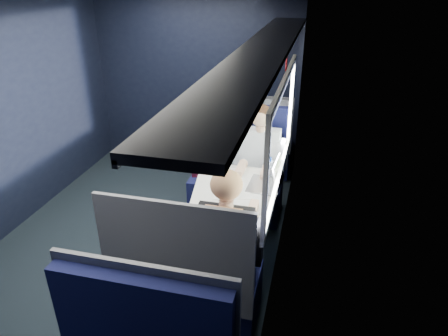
% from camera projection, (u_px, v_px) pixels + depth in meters
% --- Properties ---
extents(ground, '(2.80, 4.20, 0.01)m').
position_uv_depth(ground, '(139.00, 242.00, 4.10)').
color(ground, black).
extents(room_shell, '(3.00, 4.40, 2.40)m').
position_uv_depth(room_shell, '(125.00, 103.00, 3.44)').
color(room_shell, black).
rests_on(room_shell, ground).
extents(table, '(0.62, 1.00, 0.74)m').
position_uv_depth(table, '(238.00, 198.00, 3.59)').
color(table, '#54565E').
rests_on(table, ground).
extents(seat_bay_near, '(1.06, 0.62, 1.26)m').
position_uv_depth(seat_bay_near, '(236.00, 176.00, 4.50)').
color(seat_bay_near, '#0C0E35').
rests_on(seat_bay_near, ground).
extents(seat_bay_far, '(1.04, 0.62, 1.26)m').
position_uv_depth(seat_bay_far, '(190.00, 282.00, 2.97)').
color(seat_bay_far, '#0C0E35').
rests_on(seat_bay_far, ground).
extents(seat_row_front, '(1.04, 0.51, 1.16)m').
position_uv_depth(seat_row_front, '(252.00, 146.00, 5.30)').
color(seat_row_front, '#0C0E35').
rests_on(seat_row_front, ground).
extents(man, '(0.53, 0.56, 1.32)m').
position_uv_depth(man, '(258.00, 161.00, 4.16)').
color(man, black).
rests_on(man, ground).
extents(woman, '(0.53, 0.56, 1.32)m').
position_uv_depth(woman, '(228.00, 239.00, 2.93)').
color(woman, black).
rests_on(woman, ground).
extents(papers, '(0.73, 0.95, 0.01)m').
position_uv_depth(papers, '(228.00, 189.00, 3.57)').
color(papers, white).
rests_on(papers, table).
extents(laptop, '(0.29, 0.37, 0.27)m').
position_uv_depth(laptop, '(271.00, 179.00, 3.59)').
color(laptop, silver).
rests_on(laptop, table).
extents(bottle_small, '(0.06, 0.06, 0.20)m').
position_uv_depth(bottle_small, '(270.00, 168.00, 3.76)').
color(bottle_small, silver).
rests_on(bottle_small, table).
extents(cup, '(0.08, 0.08, 0.10)m').
position_uv_depth(cup, '(278.00, 168.00, 3.85)').
color(cup, white).
rests_on(cup, table).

